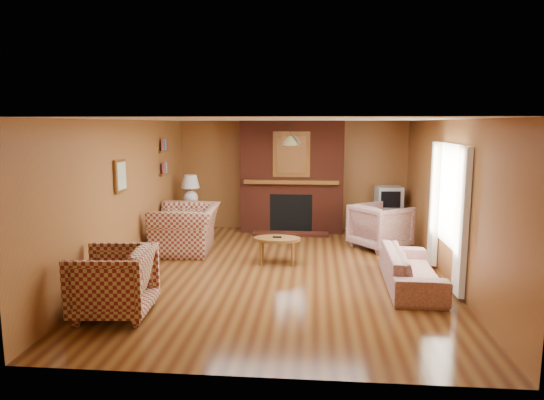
# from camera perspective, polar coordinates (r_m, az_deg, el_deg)

# --- Properties ---
(floor) EXTENTS (6.50, 6.50, 0.00)m
(floor) POSITION_cam_1_polar(r_m,az_deg,el_deg) (7.80, 1.23, -8.48)
(floor) COLOR #49250F
(floor) RESTS_ON ground
(ceiling) EXTENTS (6.50, 6.50, 0.00)m
(ceiling) POSITION_cam_1_polar(r_m,az_deg,el_deg) (7.44, 1.30, 9.45)
(ceiling) COLOR silver
(ceiling) RESTS_ON wall_back
(wall_back) EXTENTS (6.50, 0.00, 6.50)m
(wall_back) POSITION_cam_1_polar(r_m,az_deg,el_deg) (10.74, 2.41, 2.89)
(wall_back) COLOR brown
(wall_back) RESTS_ON floor
(wall_front) EXTENTS (6.50, 0.00, 6.50)m
(wall_front) POSITION_cam_1_polar(r_m,az_deg,el_deg) (4.35, -1.58, -6.21)
(wall_front) COLOR brown
(wall_front) RESTS_ON floor
(wall_left) EXTENTS (0.00, 6.50, 6.50)m
(wall_left) POSITION_cam_1_polar(r_m,az_deg,el_deg) (8.08, -16.72, 0.50)
(wall_left) COLOR brown
(wall_left) RESTS_ON floor
(wall_right) EXTENTS (0.00, 6.50, 6.50)m
(wall_right) POSITION_cam_1_polar(r_m,az_deg,el_deg) (7.77, 19.98, 0.01)
(wall_right) COLOR brown
(wall_right) RESTS_ON floor
(fireplace) EXTENTS (2.20, 0.82, 2.40)m
(fireplace) POSITION_cam_1_polar(r_m,az_deg,el_deg) (10.48, 2.34, 2.64)
(fireplace) COLOR #541F12
(fireplace) RESTS_ON floor
(window_right) EXTENTS (0.10, 1.85, 2.00)m
(window_right) POSITION_cam_1_polar(r_m,az_deg,el_deg) (7.58, 19.98, -0.77)
(window_right) COLOR beige
(window_right) RESTS_ON wall_right
(bookshelf) EXTENTS (0.09, 0.55, 0.71)m
(bookshelf) POSITION_cam_1_polar(r_m,az_deg,el_deg) (9.80, -12.42, 4.84)
(bookshelf) COLOR brown
(bookshelf) RESTS_ON wall_left
(botanical_print) EXTENTS (0.05, 0.40, 0.50)m
(botanical_print) POSITION_cam_1_polar(r_m,az_deg,el_deg) (7.75, -17.42, 2.72)
(botanical_print) COLOR brown
(botanical_print) RESTS_ON wall_left
(pendant_light) EXTENTS (0.36, 0.36, 0.48)m
(pendant_light) POSITION_cam_1_polar(r_m,az_deg,el_deg) (9.74, 2.18, 6.98)
(pendant_light) COLOR black
(pendant_light) RESTS_ON ceiling
(plaid_loveseat) EXTENTS (1.23, 1.39, 0.85)m
(plaid_loveseat) POSITION_cam_1_polar(r_m,az_deg,el_deg) (9.06, -10.06, -3.36)
(plaid_loveseat) COLOR maroon
(plaid_loveseat) RESTS_ON floor
(plaid_armchair) EXTENTS (0.99, 0.97, 0.84)m
(plaid_armchair) POSITION_cam_1_polar(r_m,az_deg,el_deg) (6.31, -18.18, -9.17)
(plaid_armchair) COLOR maroon
(plaid_armchair) RESTS_ON floor
(floral_sofa) EXTENTS (0.76, 1.84, 0.53)m
(floral_sofa) POSITION_cam_1_polar(r_m,az_deg,el_deg) (7.33, 16.08, -7.81)
(floral_sofa) COLOR #C3AE97
(floral_sofa) RESTS_ON floor
(floral_armchair) EXTENTS (1.28, 1.28, 0.84)m
(floral_armchair) POSITION_cam_1_polar(r_m,az_deg,el_deg) (9.37, 12.64, -3.05)
(floral_armchair) COLOR #C3AE97
(floral_armchair) RESTS_ON floor
(coffee_table) EXTENTS (0.79, 0.49, 0.46)m
(coffee_table) POSITION_cam_1_polar(r_m,az_deg,el_deg) (8.18, 0.61, -4.87)
(coffee_table) COLOR brown
(coffee_table) RESTS_ON floor
(side_table) EXTENTS (0.50, 0.50, 0.64)m
(side_table) POSITION_cam_1_polar(r_m,az_deg,el_deg) (10.40, -9.47, -2.34)
(side_table) COLOR brown
(side_table) RESTS_ON floor
(table_lamp) EXTENTS (0.39, 0.39, 0.64)m
(table_lamp) POSITION_cam_1_polar(r_m,az_deg,el_deg) (10.29, -9.57, 1.35)
(table_lamp) COLOR silver
(table_lamp) RESTS_ON side_table
(tv_stand) EXTENTS (0.53, 0.48, 0.56)m
(tv_stand) POSITION_cam_1_polar(r_m,az_deg,el_deg) (10.54, 13.47, -2.51)
(tv_stand) COLOR black
(tv_stand) RESTS_ON floor
(crt_tv) EXTENTS (0.55, 0.55, 0.47)m
(crt_tv) POSITION_cam_1_polar(r_m,az_deg,el_deg) (10.45, 13.58, 0.27)
(crt_tv) COLOR #A8AAAF
(crt_tv) RESTS_ON tv_stand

